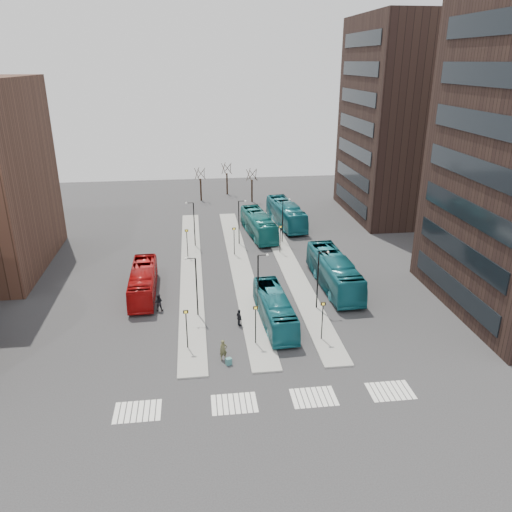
{
  "coord_description": "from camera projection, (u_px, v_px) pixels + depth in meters",
  "views": [
    {
      "loc": [
        -3.21,
        -26.21,
        23.56
      ],
      "look_at": [
        2.75,
        20.76,
        5.0
      ],
      "focal_mm": 35.0,
      "sensor_mm": 36.0,
      "label": 1
    }
  ],
  "objects": [
    {
      "name": "red_bus",
      "position": [
        143.0,
        282.0,
        53.44
      ],
      "size": [
        2.72,
        10.81,
        3.0
      ],
      "primitive_type": "imported",
      "rotation": [
        0.0,
        0.0,
        0.02
      ],
      "color": "#A20C0C",
      "rests_on": "ground"
    },
    {
      "name": "island_left",
      "position": [
        191.0,
        269.0,
        60.4
      ],
      "size": [
        2.5,
        45.0,
        0.15
      ],
      "primitive_type": "cube",
      "color": "gray",
      "rests_on": "ground"
    },
    {
      "name": "island_right",
      "position": [
        289.0,
        264.0,
        61.8
      ],
      "size": [
        2.5,
        45.0,
        0.15
      ],
      "primitive_type": "cube",
      "color": "gray",
      "rests_on": "ground"
    },
    {
      "name": "suitcase",
      "position": [
        229.0,
        361.0,
        41.39
      ],
      "size": [
        0.58,
        0.53,
        0.59
      ],
      "primitive_type": "cube",
      "rotation": [
        0.0,
        0.0,
        0.42
      ],
      "color": "#1B1B96",
      "rests_on": "ground"
    },
    {
      "name": "island_mid",
      "position": [
        240.0,
        266.0,
        61.1
      ],
      "size": [
        2.5,
        45.0,
        0.15
      ],
      "primitive_type": "cube",
      "color": "gray",
      "rests_on": "ground"
    },
    {
      "name": "bare_trees",
      "position": [
        226.0,
        184.0,
        90.38
      ],
      "size": [
        10.97,
        8.14,
        5.9
      ],
      "color": "black",
      "rests_on": "ground"
    },
    {
      "name": "tower_far",
      "position": [
        418.0,
        120.0,
        77.64
      ],
      "size": [
        20.12,
        20.0,
        30.0
      ],
      "color": "black",
      "rests_on": "ground"
    },
    {
      "name": "lamp_posts",
      "position": [
        247.0,
        245.0,
        58.05
      ],
      "size": [
        14.04,
        20.24,
        6.12
      ],
      "color": "black",
      "rests_on": "ground"
    },
    {
      "name": "traveller",
      "position": [
        223.0,
        350.0,
        41.88
      ],
      "size": [
        0.75,
        0.58,
        1.82
      ],
      "primitive_type": "imported",
      "rotation": [
        0.0,
        0.0,
        0.23
      ],
      "color": "#4E4D2F",
      "rests_on": "ground"
    },
    {
      "name": "commuter_a",
      "position": [
        159.0,
        302.0,
        50.18
      ],
      "size": [
        0.9,
        0.71,
        1.79
      ],
      "primitive_type": "imported",
      "rotation": [
        0.0,
        0.0,
        3.1
      ],
      "color": "black",
      "rests_on": "ground"
    },
    {
      "name": "teal_bus_c",
      "position": [
        334.0,
        272.0,
        55.17
      ],
      "size": [
        3.38,
        13.03,
        3.61
      ],
      "primitive_type": "imported",
      "rotation": [
        0.0,
        0.0,
        0.03
      ],
      "color": "#155E6A",
      "rests_on": "ground"
    },
    {
      "name": "crosswalk_stripes",
      "position": [
        271.0,
        400.0,
        37.08
      ],
      "size": [
        22.35,
        2.4,
        0.01
      ],
      "color": "silver",
      "rests_on": "ground"
    },
    {
      "name": "commuter_b",
      "position": [
        239.0,
        318.0,
        47.27
      ],
      "size": [
        0.74,
        1.08,
        1.7
      ],
      "primitive_type": "imported",
      "rotation": [
        0.0,
        0.0,
        1.93
      ],
      "color": "black",
      "rests_on": "ground"
    },
    {
      "name": "teal_bus_d",
      "position": [
        286.0,
        214.0,
        76.18
      ],
      "size": [
        4.36,
        12.98,
        3.55
      ],
      "primitive_type": "imported",
      "rotation": [
        0.0,
        0.0,
        0.11
      ],
      "color": "#166471",
      "rests_on": "ground"
    },
    {
      "name": "teal_bus_b",
      "position": [
        258.0,
        225.0,
        71.55
      ],
      "size": [
        4.15,
        12.15,
        3.32
      ],
      "primitive_type": "imported",
      "rotation": [
        0.0,
        0.0,
        0.12
      ],
      "color": "#146665",
      "rests_on": "ground"
    },
    {
      "name": "sign_poles",
      "position": [
        243.0,
        271.0,
        53.74
      ],
      "size": [
        12.45,
        22.12,
        3.65
      ],
      "color": "black",
      "rests_on": "ground"
    },
    {
      "name": "commuter_c",
      "position": [
        272.0,
        303.0,
        50.35
      ],
      "size": [
        1.08,
        1.08,
        1.5
      ],
      "primitive_type": "imported",
      "rotation": [
        0.0,
        0.0,
        3.93
      ],
      "color": "black",
      "rests_on": "ground"
    },
    {
      "name": "ground",
      "position": [
        254.0,
        440.0,
        33.19
      ],
      "size": [
        160.0,
        160.0,
        0.0
      ],
      "primitive_type": "plane",
      "color": "#29292B",
      "rests_on": "ground"
    },
    {
      "name": "teal_bus_a",
      "position": [
        275.0,
        309.0,
        47.62
      ],
      "size": [
        2.94,
        10.69,
        2.95
      ],
      "primitive_type": "imported",
      "rotation": [
        0.0,
        0.0,
        0.04
      ],
      "color": "#15606B",
      "rests_on": "ground"
    }
  ]
}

